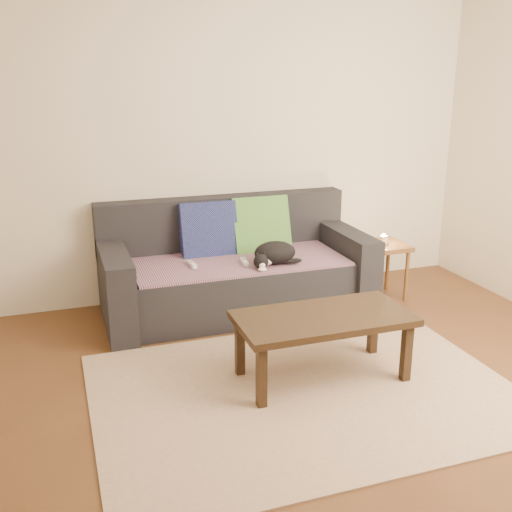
# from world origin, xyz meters

# --- Properties ---
(ground) EXTENTS (4.50, 4.50, 0.00)m
(ground) POSITION_xyz_m (0.00, 0.00, 0.00)
(ground) COLOR brown
(ground) RESTS_ON ground
(back_wall) EXTENTS (4.50, 0.04, 2.60)m
(back_wall) POSITION_xyz_m (0.00, 2.00, 1.30)
(back_wall) COLOR beige
(back_wall) RESTS_ON ground
(sofa) EXTENTS (2.10, 0.94, 0.87)m
(sofa) POSITION_xyz_m (0.00, 1.57, 0.31)
(sofa) COLOR #232328
(sofa) RESTS_ON ground
(throw_blanket) EXTENTS (1.66, 0.74, 0.02)m
(throw_blanket) POSITION_xyz_m (0.00, 1.48, 0.43)
(throw_blanket) COLOR #3F294E
(throw_blanket) RESTS_ON sofa
(cushion_navy) EXTENTS (0.46, 0.22, 0.47)m
(cushion_navy) POSITION_xyz_m (-0.17, 1.74, 0.63)
(cushion_navy) COLOR #140F42
(cushion_navy) RESTS_ON throw_blanket
(cushion_green) EXTENTS (0.48, 0.26, 0.49)m
(cushion_green) POSITION_xyz_m (0.28, 1.74, 0.63)
(cushion_green) COLOR #0C5047
(cushion_green) RESTS_ON throw_blanket
(cat) EXTENTS (0.40, 0.29, 0.17)m
(cat) POSITION_xyz_m (0.23, 1.30, 0.52)
(cat) COLOR black
(cat) RESTS_ON throw_blanket
(wii_remote_a) EXTENTS (0.05, 0.15, 0.03)m
(wii_remote_a) POSITION_xyz_m (-0.38, 1.44, 0.46)
(wii_remote_a) COLOR white
(wii_remote_a) RESTS_ON throw_blanket
(wii_remote_b) EXTENTS (0.05, 0.15, 0.03)m
(wii_remote_b) POSITION_xyz_m (0.02, 1.38, 0.46)
(wii_remote_b) COLOR white
(wii_remote_b) RESTS_ON throw_blanket
(side_table) EXTENTS (0.38, 0.38, 0.47)m
(side_table) POSITION_xyz_m (1.25, 1.42, 0.39)
(side_table) COLOR brown
(side_table) RESTS_ON ground
(candle) EXTENTS (0.06, 0.06, 0.09)m
(candle) POSITION_xyz_m (1.25, 1.42, 0.51)
(candle) COLOR beige
(candle) RESTS_ON side_table
(rug) EXTENTS (2.50, 1.80, 0.01)m
(rug) POSITION_xyz_m (0.00, 0.15, 0.01)
(rug) COLOR tan
(rug) RESTS_ON ground
(coffee_table) EXTENTS (1.08, 0.54, 0.43)m
(coffee_table) POSITION_xyz_m (0.17, 0.27, 0.38)
(coffee_table) COLOR black
(coffee_table) RESTS_ON rug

